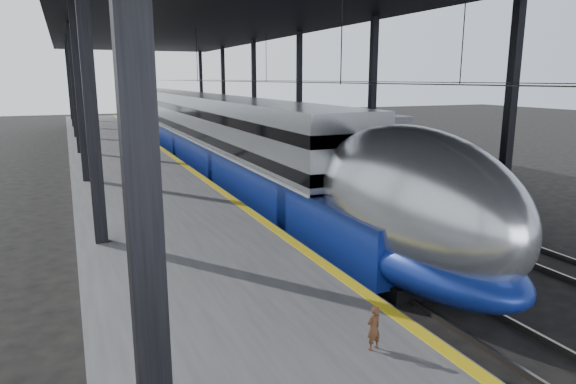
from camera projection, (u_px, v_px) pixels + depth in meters
ground at (363, 308)px, 12.88m from camera, size 160.00×160.00×0.00m
platform at (127, 170)px, 29.37m from camera, size 6.00×80.00×1.00m
yellow_strip at (176, 159)px, 30.34m from camera, size 0.30×80.00×0.01m
rails at (258, 168)px, 32.54m from camera, size 6.52×80.00×0.16m
canopy at (214, 17)px, 29.59m from camera, size 18.00×75.00×9.47m
tgv_train at (188, 126)px, 38.78m from camera, size 3.20×65.20×4.59m
second_train at (222, 118)px, 48.16m from camera, size 2.85×56.05×3.92m
child at (374, 328)px, 8.91m from camera, size 0.32×0.24×0.80m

